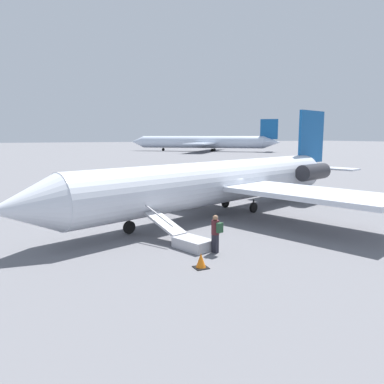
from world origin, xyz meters
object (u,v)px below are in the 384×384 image
(boarding_stairs, at_px, (187,239))
(passenger, at_px, (216,231))
(airplane_main, at_px, (228,180))
(airplane_far_center, at_px, (204,142))

(boarding_stairs, relative_size, passenger, 2.37)
(airplane_main, height_order, passenger, airplane_main)
(boarding_stairs, bearing_deg, airplane_main, -62.66)
(airplane_far_center, bearing_deg, passenger, 102.99)
(boarding_stairs, height_order, passenger, boarding_stairs)
(airplane_far_center, distance_m, passenger, 112.97)
(boarding_stairs, bearing_deg, passenger, -168.68)
(airplane_main, distance_m, passenger, 9.25)
(airplane_main, bearing_deg, airplane_far_center, -135.13)
(airplane_main, relative_size, airplane_far_center, 0.64)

